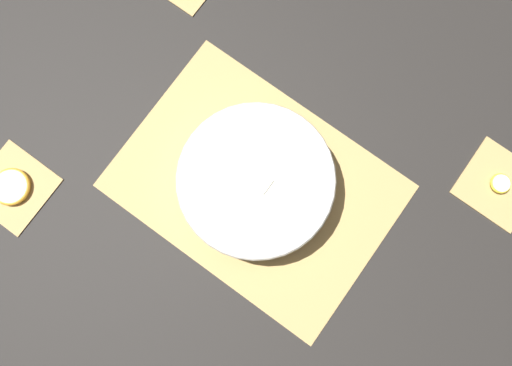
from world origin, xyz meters
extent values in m
plane|color=black|center=(0.00, 0.00, 0.00)|extent=(6.00, 6.00, 0.00)
cube|color=tan|center=(0.00, 0.00, 0.00)|extent=(0.48, 0.34, 0.01)
cube|color=#3D2D19|center=(-0.19, 0.00, 0.00)|extent=(0.01, 0.34, 0.00)
cube|color=#3D2D19|center=(-0.13, 0.00, 0.00)|extent=(0.01, 0.34, 0.00)
cube|color=#3D2D19|center=(-0.08, 0.00, 0.00)|extent=(0.01, 0.34, 0.00)
cube|color=#3D2D19|center=(-0.03, 0.00, 0.00)|extent=(0.01, 0.34, 0.00)
cube|color=#3D2D19|center=(0.03, 0.00, 0.00)|extent=(0.01, 0.34, 0.00)
cube|color=#3D2D19|center=(0.08, 0.00, 0.00)|extent=(0.01, 0.34, 0.00)
cube|color=#3D2D19|center=(0.13, 0.00, 0.00)|extent=(0.01, 0.34, 0.00)
cube|color=#3D2D19|center=(0.19, 0.00, 0.00)|extent=(0.01, 0.34, 0.00)
cube|color=tan|center=(-0.35, -0.26, 0.00)|extent=(0.13, 0.13, 0.01)
cube|color=#3D2D19|center=(-0.37, -0.26, 0.00)|extent=(0.00, 0.13, 0.00)
cube|color=#3D2D19|center=(-0.33, -0.26, 0.00)|extent=(0.00, 0.13, 0.00)
cube|color=tan|center=(0.35, 0.26, 0.00)|extent=(0.13, 0.13, 0.01)
cube|color=#3D2D19|center=(0.31, 0.26, 0.00)|extent=(0.00, 0.13, 0.00)
cube|color=#3D2D19|center=(0.34, 0.26, 0.00)|extent=(0.00, 0.13, 0.00)
cube|color=#3D2D19|center=(0.37, 0.26, 0.00)|extent=(0.00, 0.13, 0.00)
cylinder|color=silver|center=(0.00, 0.00, 0.04)|extent=(0.26, 0.26, 0.07)
torus|color=silver|center=(0.00, 0.00, 0.07)|extent=(0.27, 0.27, 0.01)
cylinder|color=#F7EFC6|center=(-0.06, -0.02, 0.04)|extent=(0.03, 0.03, 0.01)
cylinder|color=#F7EFC6|center=(0.03, -0.04, 0.06)|extent=(0.03, 0.03, 0.01)
cylinder|color=#F7EFC6|center=(0.02, -0.03, 0.03)|extent=(0.03, 0.03, 0.01)
cylinder|color=#F7EFC6|center=(0.01, -0.10, 0.07)|extent=(0.03, 0.03, 0.01)
cylinder|color=#F7EFC6|center=(0.07, 0.00, 0.07)|extent=(0.02, 0.02, 0.01)
cylinder|color=#F7EFC6|center=(-0.10, -0.01, 0.03)|extent=(0.03, 0.03, 0.01)
cylinder|color=#F7EFC6|center=(-0.08, 0.05, 0.04)|extent=(0.03, 0.03, 0.01)
cylinder|color=#F7EFC6|center=(0.00, 0.03, 0.06)|extent=(0.03, 0.03, 0.01)
cylinder|color=#F7EFC6|center=(0.04, 0.03, 0.03)|extent=(0.03, 0.03, 0.01)
cylinder|color=#F7EFC6|center=(0.00, 0.01, 0.03)|extent=(0.03, 0.03, 0.01)
cylinder|color=#F7EFC6|center=(-0.02, -0.04, 0.05)|extent=(0.03, 0.03, 0.01)
cube|color=beige|center=(0.04, 0.10, 0.05)|extent=(0.03, 0.03, 0.03)
cube|color=beige|center=(-0.05, 0.09, 0.07)|extent=(0.02, 0.02, 0.02)
cube|color=beige|center=(0.05, -0.08, 0.05)|extent=(0.02, 0.02, 0.02)
cube|color=beige|center=(-0.09, -0.05, 0.05)|extent=(0.02, 0.02, 0.02)
cube|color=beige|center=(-0.04, -0.07, 0.06)|extent=(0.03, 0.03, 0.03)
cube|color=beige|center=(0.01, 0.00, 0.07)|extent=(0.03, 0.03, 0.03)
ellipsoid|color=#B2231E|center=(-0.03, 0.06, 0.06)|extent=(0.03, 0.02, 0.01)
ellipsoid|color=#F9A338|center=(-0.01, -0.09, 0.03)|extent=(0.03, 0.02, 0.01)
ellipsoid|color=#F9A338|center=(-0.06, -0.08, 0.02)|extent=(0.03, 0.02, 0.01)
ellipsoid|color=#B2231E|center=(-0.07, 0.01, 0.06)|extent=(0.03, 0.01, 0.01)
cylinder|color=#F9A338|center=(-0.35, -0.26, 0.01)|extent=(0.06, 0.06, 0.01)
torus|color=#F4A82D|center=(-0.35, -0.26, 0.01)|extent=(0.07, 0.07, 0.01)
cylinder|color=#F7EFC6|center=(0.35, 0.26, 0.01)|extent=(0.03, 0.03, 0.01)
torus|color=yellow|center=(0.35, 0.26, 0.01)|extent=(0.04, 0.04, 0.01)
camera|label=1|loc=(0.08, -0.11, 0.89)|focal=35.00mm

